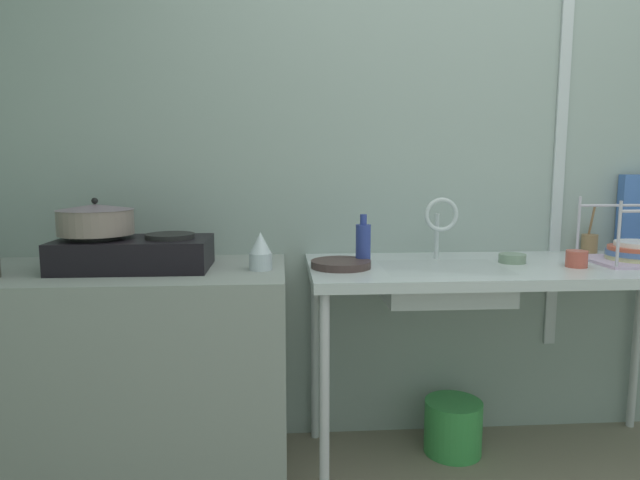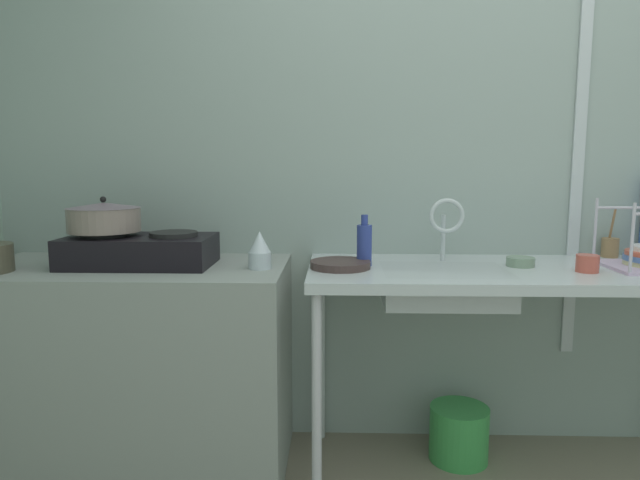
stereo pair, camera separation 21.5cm
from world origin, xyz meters
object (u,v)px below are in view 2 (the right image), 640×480
Objects in this scene: sink_basin at (444,286)px; faucet at (446,220)px; frying_pan at (340,264)px; bottle_by_sink at (364,244)px; small_bowl_on_drainboard at (520,262)px; cup_by_rack at (587,263)px; utensil_jar at (610,247)px; bucket_on_floor at (459,433)px; stove at (140,250)px; pot_on_left_burner at (104,217)px; percolator at (260,250)px.

faucet is at bearing 79.08° from sink_basin.
bottle_by_sink reaches higher than frying_pan.
bottle_by_sink is (-0.61, -0.00, 0.07)m from small_bowl_on_drainboard.
cup_by_rack reaches higher than small_bowl_on_drainboard.
small_bowl_on_drainboard is 0.51m from utensil_jar.
sink_basin is 5.79× the size of cup_by_rack.
cup_by_rack is 0.89m from bucket_on_floor.
stove is at bearing 177.34° from cup_by_rack.
small_bowl_on_drainboard is 0.54× the size of bottle_by_sink.
utensil_jar is 1.03m from bucket_on_floor.
pot_on_left_burner is 1.95× the size of percolator.
cup_by_rack reaches higher than sink_basin.
faucet is 1.30× the size of bottle_by_sink.
stove is 3.93× the size of percolator.
bucket_on_floor is (0.41, 0.07, -0.82)m from bottle_by_sink.
utensil_jar is (0.74, 0.16, -0.13)m from faucet.
cup_by_rack is at bearing -7.36° from bottle_by_sink.
utensil_jar is at bearing 13.91° from frying_pan.
small_bowl_on_drainboard reaches higher than bucket_on_floor.
cup_by_rack is 0.41× the size of bottle_by_sink.
bottle_by_sink reaches higher than small_bowl_on_drainboard.
bottle_by_sink is 0.82× the size of bucket_on_floor.
stove is 0.19m from pot_on_left_burner.
sink_basin is 0.70m from bucket_on_floor.
percolator reaches higher than stove.
pot_on_left_burner is 0.63m from percolator.
bottle_by_sink is at bearing 1.52° from pot_on_left_burner.
small_bowl_on_drainboard is at bearing -18.03° from bucket_on_floor.
frying_pan is 2.85× the size of cup_by_rack.
stove is 2.44× the size of frying_pan.
cup_by_rack is at bearing -2.46° from pot_on_left_burner.
bucket_on_floor is at bearing 9.55° from bottle_by_sink.
cup_by_rack is at bearing -2.66° from stove.
percolator is 0.76m from faucet.
utensil_jar is at bearing 7.55° from stove.
frying_pan is at bearing -162.93° from faucet.
stove is at bearing 174.06° from percolator.
percolator is 1.51m from utensil_jar.
faucet reaches higher than frying_pan.
faucet is 1.07× the size of bucket_on_floor.
small_bowl_on_drainboard is at bearing 1.20° from stove.
bucket_on_floor is at bearing 161.97° from small_bowl_on_drainboard.
cup_by_rack is at bearing -27.78° from small_bowl_on_drainboard.
bucket_on_floor is (0.82, 0.15, -0.81)m from percolator.
percolator is (0.62, -0.05, -0.12)m from pot_on_left_burner.
frying_pan is 0.71m from small_bowl_on_drainboard.
pot_on_left_burner is 2.11m from utensil_jar.
frying_pan is (0.93, -0.03, -0.18)m from pot_on_left_burner.
cup_by_rack is (1.23, -0.03, -0.04)m from percolator.
faucet reaches higher than cup_by_rack.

